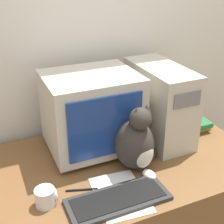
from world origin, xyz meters
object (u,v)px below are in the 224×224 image
Objects in this scene: crt_monitor at (92,112)px; computer_tower at (159,103)px; pen at (82,190)px; keyboard at (118,199)px; cat at (136,143)px; mug at (46,197)px; book_stack at (192,122)px.

crt_monitor is 0.96× the size of computer_tower.
crt_monitor is 0.41m from pen.
keyboard is 0.17m from pen.
mug is at bearing 178.99° from cat.
computer_tower is 5.34× the size of mug.
pen is at bearing -118.55° from crt_monitor.
book_stack is 0.84m from pen.
computer_tower is at bearing 28.95° from cat.
cat is 2.45× the size of pen.
computer_tower is 0.34m from cat.
book_stack is at bearing 12.12° from cat.
cat is (0.13, -0.25, -0.08)m from crt_monitor.
cat is at bearing -139.48° from computer_tower.
book_stack is at bearing 31.02° from keyboard.
book_stack reaches higher than pen.
mug is at bearing -134.84° from crt_monitor.
book_stack is (0.63, -0.03, -0.18)m from crt_monitor.
keyboard reaches higher than pen.
pen is 0.17m from mug.
pen is 1.53× the size of mug.
crt_monitor is at bearing 61.45° from pen.
keyboard is (-0.43, -0.41, -0.20)m from computer_tower.
cat is (-0.26, -0.22, -0.07)m from computer_tower.
mug reaches higher than keyboard.
crt_monitor is 2.16× the size of book_stack.
keyboard is 0.29m from cat.
book_stack is at bearing 19.48° from pen.
cat is 0.55m from book_stack.
book_stack is at bearing 17.64° from mug.
crt_monitor is at bearing 105.92° from cat.
cat reaches higher than keyboard.
keyboard is at bearing -20.25° from mug.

